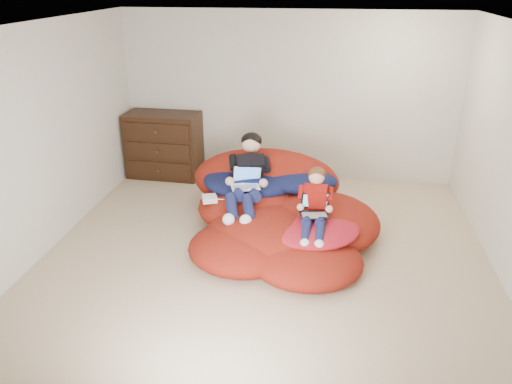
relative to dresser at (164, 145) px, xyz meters
name	(u,v)px	position (x,y,z in m)	size (l,w,h in m)	color
room_shell	(265,238)	(1.89, -2.20, -0.28)	(5.10, 5.10, 2.77)	tan
dresser	(164,145)	(0.00, 0.00, 0.00)	(1.14, 0.64, 1.01)	black
beanbag_pile	(277,213)	(1.96, -1.64, -0.24)	(2.46, 2.51, 0.92)	maroon
cream_pillow	(237,161)	(1.31, -0.85, 0.12)	(0.43, 0.27, 0.27)	beige
older_boy	(247,173)	(1.56, -1.47, 0.20)	(0.45, 1.24, 0.77)	black
younger_boy	(315,203)	(2.42, -2.02, 0.11)	(0.28, 0.85, 0.64)	#A7140E
laptop_white	(246,181)	(1.56, -1.57, 0.14)	(0.39, 0.42, 0.24)	white
laptop_black	(315,208)	(2.42, -2.04, 0.05)	(0.35, 0.35, 0.23)	black
power_adapter	(210,199)	(1.13, -1.68, -0.08)	(0.17, 0.17, 0.07)	white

